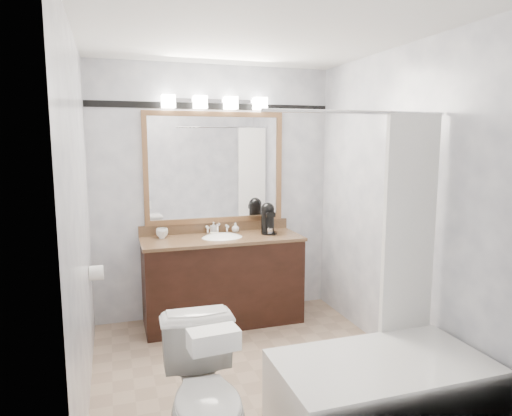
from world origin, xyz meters
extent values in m
cube|color=tan|center=(0.00, 0.00, -0.01)|extent=(2.40, 2.60, 0.01)
cube|color=white|center=(0.00, 0.00, 2.50)|extent=(2.40, 2.60, 0.01)
cube|color=white|center=(0.00, 1.30, 1.25)|extent=(2.40, 0.01, 2.50)
cube|color=white|center=(0.00, -1.30, 1.25)|extent=(2.40, 0.01, 2.50)
cube|color=white|center=(-1.20, 0.00, 1.25)|extent=(0.01, 2.60, 2.50)
cube|color=white|center=(1.20, 0.00, 1.25)|extent=(0.01, 2.60, 2.50)
cube|color=black|center=(0.00, 1.01, 0.41)|extent=(1.50, 0.55, 0.82)
cube|color=#936A45|center=(0.00, 1.01, 0.83)|extent=(1.53, 0.58, 0.03)
cube|color=#936A45|center=(0.00, 1.29, 0.90)|extent=(1.53, 0.03, 0.10)
ellipsoid|color=white|center=(0.00, 1.01, 0.82)|extent=(0.44, 0.34, 0.14)
cube|color=#906541|center=(0.00, 1.28, 2.02)|extent=(1.40, 0.04, 0.05)
cube|color=#906541|center=(0.00, 1.28, 0.97)|extent=(1.40, 0.04, 0.05)
cube|color=#906541|center=(-0.68, 1.28, 1.50)|extent=(0.05, 0.04, 1.00)
cube|color=#906541|center=(0.68, 1.28, 1.50)|extent=(0.05, 0.04, 1.00)
cube|color=white|center=(0.00, 1.29, 1.50)|extent=(1.30, 0.01, 1.00)
cube|color=silver|center=(0.00, 1.27, 2.15)|extent=(0.90, 0.05, 0.03)
cube|color=white|center=(-0.45, 1.22, 2.13)|extent=(0.12, 0.12, 0.12)
cube|color=white|center=(-0.15, 1.22, 2.13)|extent=(0.12, 0.12, 0.12)
cube|color=white|center=(0.15, 1.22, 2.13)|extent=(0.12, 0.12, 0.12)
cube|color=white|center=(0.45, 1.22, 2.13)|extent=(0.12, 0.12, 0.12)
cube|color=black|center=(0.00, 1.29, 2.10)|extent=(2.40, 0.01, 0.06)
cube|color=white|center=(0.53, -0.92, 0.23)|extent=(1.30, 0.72, 0.45)
cylinder|color=silver|center=(0.53, -0.54, 1.95)|extent=(1.30, 0.02, 0.02)
cube|color=white|center=(0.95, -0.55, 1.18)|extent=(0.40, 0.04, 1.55)
cylinder|color=white|center=(-1.14, 0.66, 0.70)|extent=(0.11, 0.12, 0.12)
imported|color=white|center=(-0.56, -0.91, 0.39)|extent=(0.46, 0.77, 0.77)
cube|color=white|center=(-0.56, -1.12, 0.82)|extent=(0.25, 0.15, 0.10)
cylinder|color=black|center=(0.48, 1.02, 0.86)|extent=(0.16, 0.16, 0.02)
cylinder|color=black|center=(0.48, 1.08, 0.97)|extent=(0.13, 0.13, 0.23)
sphere|color=black|center=(0.48, 1.08, 1.09)|extent=(0.14, 0.14, 0.14)
cube|color=black|center=(0.48, 1.01, 1.05)|extent=(0.09, 0.09, 0.04)
cylinder|color=silver|center=(0.48, 1.01, 0.89)|extent=(0.05, 0.05, 0.05)
imported|color=white|center=(-0.55, 1.19, 0.89)|extent=(0.15, 0.15, 0.09)
imported|color=white|center=(-0.56, 1.14, 0.89)|extent=(0.11, 0.11, 0.08)
imported|color=white|center=(-0.04, 1.22, 0.91)|extent=(0.07, 0.07, 0.12)
imported|color=white|center=(0.19, 1.21, 0.90)|extent=(0.08, 0.08, 0.10)
cube|color=beige|center=(-0.05, 1.13, 0.86)|extent=(0.09, 0.08, 0.03)
camera|label=1|loc=(-1.00, -3.16, 1.77)|focal=32.00mm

